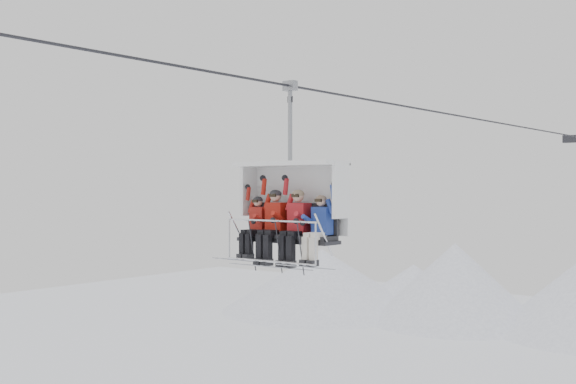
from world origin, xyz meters
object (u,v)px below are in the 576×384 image
Objects in this scene: skier_far_right at (319,227)px; skier_center_right at (296,223)px; skier_center_left at (274,223)px; chairlift_carrier at (294,201)px; skier_far_left at (255,225)px.

skier_center_right is at bearing 178.80° from skier_far_right.
skier_center_right is (0.64, 0.00, 0.00)m from skier_center_left.
chairlift_carrier is 0.66m from skier_center_left.
skier_far_right is (0.62, -0.01, -0.05)m from skier_center_right.
skier_far_right reaches higher than skier_far_left.
skier_far_left is at bearing -179.81° from skier_far_right.
skier_far_right is at bearing -18.91° from chairlift_carrier.
skier_far_left is at bearing -159.54° from chairlift_carrier.
chairlift_carrier reaches higher than skier_center_right.
skier_center_right reaches higher than skier_far_right.
chairlift_carrier is 2.36× the size of skier_far_left.
skier_far_right is (1.26, -0.01, -0.05)m from skier_center_left.
skier_center_right is at bearing -44.83° from chairlift_carrier.
skier_far_left is 0.95× the size of skier_center_right.
skier_center_left is 1.05× the size of skier_far_right.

